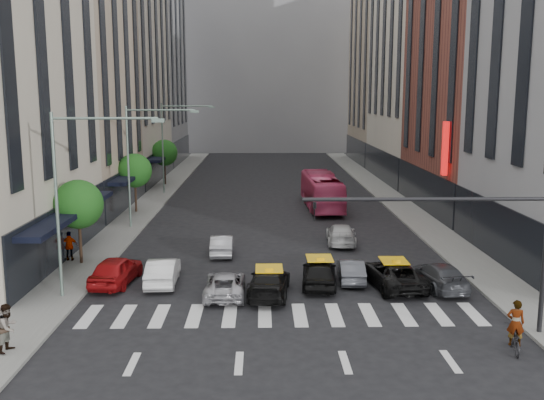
{
  "coord_description": "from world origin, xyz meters",
  "views": [
    {
      "loc": [
        -1.16,
        -24.86,
        9.93
      ],
      "look_at": [
        -0.52,
        9.29,
        4.0
      ],
      "focal_mm": 40.0,
      "sensor_mm": 36.0,
      "label": 1
    }
  ],
  "objects_px": {
    "streetlamp_far": "(172,136)",
    "car_white_front": "(163,271)",
    "taxi_center": "(319,272)",
    "motorcycle": "(514,339)",
    "streetlamp_near": "(75,180)",
    "car_red": "(116,270)",
    "streetlamp_mid": "(141,150)",
    "bus": "(322,191)",
    "pedestrian_far": "(70,246)",
    "taxi_left": "(269,282)",
    "pedestrian_near": "(8,327)"
  },
  "relations": [
    {
      "from": "car_white_front",
      "to": "taxi_left",
      "type": "distance_m",
      "value": 5.97
    },
    {
      "from": "streetlamp_near",
      "to": "pedestrian_far",
      "type": "xyz_separation_m",
      "value": [
        -2.56,
        6.48,
        -4.87
      ]
    },
    {
      "from": "streetlamp_near",
      "to": "streetlamp_mid",
      "type": "bearing_deg",
      "value": 90.0
    },
    {
      "from": "streetlamp_mid",
      "to": "taxi_left",
      "type": "relative_size",
      "value": 1.89
    },
    {
      "from": "motorcycle",
      "to": "taxi_center",
      "type": "bearing_deg",
      "value": -37.84
    },
    {
      "from": "taxi_left",
      "to": "bus",
      "type": "bearing_deg",
      "value": -96.3
    },
    {
      "from": "taxi_left",
      "to": "taxi_center",
      "type": "bearing_deg",
      "value": -145.09
    },
    {
      "from": "taxi_left",
      "to": "car_white_front",
      "type": "bearing_deg",
      "value": -13.92
    },
    {
      "from": "bus",
      "to": "car_red",
      "type": "bearing_deg",
      "value": 56.97
    },
    {
      "from": "streetlamp_mid",
      "to": "taxi_left",
      "type": "height_order",
      "value": "streetlamp_mid"
    },
    {
      "from": "streetlamp_mid",
      "to": "pedestrian_far",
      "type": "relative_size",
      "value": 5.07
    },
    {
      "from": "taxi_left",
      "to": "streetlamp_mid",
      "type": "bearing_deg",
      "value": -53.89
    },
    {
      "from": "streetlamp_mid",
      "to": "streetlamp_far",
      "type": "height_order",
      "value": "same"
    },
    {
      "from": "pedestrian_near",
      "to": "car_white_front",
      "type": "bearing_deg",
      "value": -13.8
    },
    {
      "from": "taxi_left",
      "to": "pedestrian_near",
      "type": "bearing_deg",
      "value": 39.42
    },
    {
      "from": "pedestrian_far",
      "to": "bus",
      "type": "bearing_deg",
      "value": -136.77
    },
    {
      "from": "streetlamp_near",
      "to": "streetlamp_far",
      "type": "xyz_separation_m",
      "value": [
        0.0,
        32.0,
        0.0
      ]
    },
    {
      "from": "car_white_front",
      "to": "taxi_left",
      "type": "bearing_deg",
      "value": 158.46
    },
    {
      "from": "car_red",
      "to": "pedestrian_far",
      "type": "xyz_separation_m",
      "value": [
        -3.74,
        4.21,
        0.27
      ]
    },
    {
      "from": "streetlamp_far",
      "to": "streetlamp_near",
      "type": "bearing_deg",
      "value": -90.0
    },
    {
      "from": "pedestrian_near",
      "to": "streetlamp_mid",
      "type": "bearing_deg",
      "value": 11.21
    },
    {
      "from": "streetlamp_mid",
      "to": "pedestrian_near",
      "type": "height_order",
      "value": "streetlamp_mid"
    },
    {
      "from": "bus",
      "to": "motorcycle",
      "type": "relative_size",
      "value": 5.83
    },
    {
      "from": "streetlamp_near",
      "to": "streetlamp_far",
      "type": "height_order",
      "value": "same"
    },
    {
      "from": "motorcycle",
      "to": "car_white_front",
      "type": "bearing_deg",
      "value": -17.49
    },
    {
      "from": "taxi_center",
      "to": "bus",
      "type": "relative_size",
      "value": 0.4
    },
    {
      "from": "streetlamp_mid",
      "to": "bus",
      "type": "relative_size",
      "value": 0.81
    },
    {
      "from": "taxi_center",
      "to": "car_red",
      "type": "bearing_deg",
      "value": 2.26
    },
    {
      "from": "streetlamp_far",
      "to": "pedestrian_far",
      "type": "distance_m",
      "value": 26.1
    },
    {
      "from": "car_white_front",
      "to": "pedestrian_far",
      "type": "height_order",
      "value": "pedestrian_far"
    },
    {
      "from": "car_white_front",
      "to": "pedestrian_near",
      "type": "relative_size",
      "value": 2.25
    },
    {
      "from": "streetlamp_mid",
      "to": "taxi_center",
      "type": "height_order",
      "value": "streetlamp_mid"
    },
    {
      "from": "car_white_front",
      "to": "streetlamp_mid",
      "type": "bearing_deg",
      "value": -77.16
    },
    {
      "from": "car_red",
      "to": "motorcycle",
      "type": "xyz_separation_m",
      "value": [
        17.62,
        -8.91,
        -0.27
      ]
    },
    {
      "from": "car_white_front",
      "to": "pedestrian_far",
      "type": "relative_size",
      "value": 2.41
    },
    {
      "from": "taxi_left",
      "to": "streetlamp_near",
      "type": "bearing_deg",
      "value": 7.23
    },
    {
      "from": "streetlamp_far",
      "to": "car_white_front",
      "type": "height_order",
      "value": "streetlamp_far"
    },
    {
      "from": "car_red",
      "to": "taxi_center",
      "type": "relative_size",
      "value": 1.03
    },
    {
      "from": "taxi_center",
      "to": "motorcycle",
      "type": "xyz_separation_m",
      "value": [
        6.86,
        -8.4,
        -0.25
      ]
    },
    {
      "from": "streetlamp_far",
      "to": "pedestrian_near",
      "type": "bearing_deg",
      "value": -91.31
    },
    {
      "from": "streetlamp_mid",
      "to": "motorcycle",
      "type": "bearing_deg",
      "value": -50.28
    },
    {
      "from": "streetlamp_near",
      "to": "motorcycle",
      "type": "xyz_separation_m",
      "value": [
        18.8,
        -6.63,
        -5.41
      ]
    },
    {
      "from": "motorcycle",
      "to": "pedestrian_near",
      "type": "relative_size",
      "value": 1.0
    },
    {
      "from": "pedestrian_near",
      "to": "streetlamp_far",
      "type": "bearing_deg",
      "value": 12.14
    },
    {
      "from": "bus",
      "to": "pedestrian_far",
      "type": "bearing_deg",
      "value": 44.2
    },
    {
      "from": "streetlamp_far",
      "to": "taxi_left",
      "type": "height_order",
      "value": "streetlamp_far"
    },
    {
      "from": "streetlamp_near",
      "to": "car_red",
      "type": "distance_m",
      "value": 5.74
    },
    {
      "from": "taxi_left",
      "to": "car_red",
      "type": "bearing_deg",
      "value": -8.33
    },
    {
      "from": "taxi_center",
      "to": "pedestrian_far",
      "type": "height_order",
      "value": "pedestrian_far"
    },
    {
      "from": "bus",
      "to": "pedestrian_near",
      "type": "xyz_separation_m",
      "value": [
        -15.15,
        -30.55,
        -0.44
      ]
    }
  ]
}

